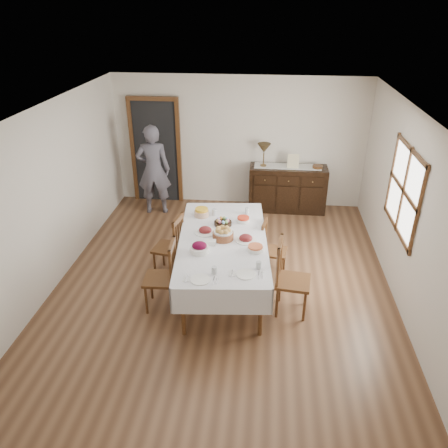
# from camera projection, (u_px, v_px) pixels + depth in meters

# --- Properties ---
(ground) EXTENTS (6.00, 6.00, 0.00)m
(ground) POSITION_uv_depth(u_px,v_px,m) (223.00, 282.00, 6.67)
(ground) COLOR brown
(room_shell) EXTENTS (5.02, 6.02, 2.65)m
(room_shell) POSITION_uv_depth(u_px,v_px,m) (216.00, 171.00, 6.30)
(room_shell) COLOR silver
(room_shell) RESTS_ON ground
(dining_table) EXTENTS (1.45, 2.53, 0.83)m
(dining_table) POSITION_uv_depth(u_px,v_px,m) (223.00, 245.00, 6.22)
(dining_table) COLOR white
(dining_table) RESTS_ON ground
(chair_left_near) EXTENTS (0.44, 0.44, 1.02)m
(chair_left_near) POSITION_uv_depth(u_px,v_px,m) (164.00, 275.00, 5.92)
(chair_left_near) COLOR #513018
(chair_left_near) RESTS_ON ground
(chair_left_far) EXTENTS (0.48, 0.48, 1.00)m
(chair_left_far) POSITION_uv_depth(u_px,v_px,m) (171.00, 245.00, 6.67)
(chair_left_far) COLOR #513018
(chair_left_far) RESTS_ON ground
(chair_right_near) EXTENTS (0.50, 0.50, 1.08)m
(chair_right_near) POSITION_uv_depth(u_px,v_px,m) (289.00, 277.00, 5.83)
(chair_right_near) COLOR #513018
(chair_right_near) RESTS_ON ground
(chair_right_far) EXTENTS (0.43, 0.43, 0.90)m
(chair_right_far) POSITION_uv_depth(u_px,v_px,m) (271.00, 248.00, 6.69)
(chair_right_far) COLOR #513018
(chair_right_far) RESTS_ON ground
(sideboard) EXTENTS (1.52, 0.55, 0.91)m
(sideboard) POSITION_uv_depth(u_px,v_px,m) (287.00, 189.00, 8.77)
(sideboard) COLOR black
(sideboard) RESTS_ON ground
(person) EXTENTS (0.64, 0.46, 1.90)m
(person) POSITION_uv_depth(u_px,v_px,m) (153.00, 167.00, 8.45)
(person) COLOR #54525F
(person) RESTS_ON ground
(bread_basket) EXTENTS (0.30, 0.30, 0.18)m
(bread_basket) POSITION_uv_depth(u_px,v_px,m) (223.00, 234.00, 6.14)
(bread_basket) COLOR brown
(bread_basket) RESTS_ON dining_table
(egg_basket) EXTENTS (0.27, 0.27, 0.11)m
(egg_basket) POSITION_uv_depth(u_px,v_px,m) (223.00, 222.00, 6.54)
(egg_basket) COLOR black
(egg_basket) RESTS_ON dining_table
(ham_platter_a) EXTENTS (0.32, 0.32, 0.11)m
(ham_platter_a) POSITION_uv_depth(u_px,v_px,m) (205.00, 231.00, 6.33)
(ham_platter_a) COLOR white
(ham_platter_a) RESTS_ON dining_table
(ham_platter_b) EXTENTS (0.30, 0.30, 0.11)m
(ham_platter_b) POSITION_uv_depth(u_px,v_px,m) (246.00, 239.00, 6.12)
(ham_platter_b) COLOR white
(ham_platter_b) RESTS_ON dining_table
(beet_bowl) EXTENTS (0.26, 0.26, 0.15)m
(beet_bowl) POSITION_uv_depth(u_px,v_px,m) (200.00, 248.00, 5.83)
(beet_bowl) COLOR white
(beet_bowl) RESTS_ON dining_table
(carrot_bowl) EXTENTS (0.19, 0.19, 0.09)m
(carrot_bowl) POSITION_uv_depth(u_px,v_px,m) (243.00, 220.00, 6.62)
(carrot_bowl) COLOR white
(carrot_bowl) RESTS_ON dining_table
(pineapple_bowl) EXTENTS (0.23, 0.23, 0.13)m
(pineapple_bowl) POSITION_uv_depth(u_px,v_px,m) (202.00, 212.00, 6.80)
(pineapple_bowl) COLOR tan
(pineapple_bowl) RESTS_ON dining_table
(casserole_dish) EXTENTS (0.22, 0.22, 0.08)m
(casserole_dish) POSITION_uv_depth(u_px,v_px,m) (255.00, 248.00, 5.87)
(casserole_dish) COLOR white
(casserole_dish) RESTS_ON dining_table
(butter_dish) EXTENTS (0.15, 0.10, 0.07)m
(butter_dish) POSITION_uv_depth(u_px,v_px,m) (211.00, 242.00, 6.01)
(butter_dish) COLOR white
(butter_dish) RESTS_ON dining_table
(setting_left) EXTENTS (0.43, 0.31, 0.10)m
(setting_left) POSITION_uv_depth(u_px,v_px,m) (205.00, 276.00, 5.30)
(setting_left) COLOR white
(setting_left) RESTS_ON dining_table
(setting_right) EXTENTS (0.43, 0.31, 0.10)m
(setting_right) POSITION_uv_depth(u_px,v_px,m) (250.00, 271.00, 5.41)
(setting_right) COLOR white
(setting_right) RESTS_ON dining_table
(glass_far_a) EXTENTS (0.07, 0.07, 0.10)m
(glass_far_a) POSITION_uv_depth(u_px,v_px,m) (214.00, 212.00, 6.82)
(glass_far_a) COLOR silver
(glass_far_a) RESTS_ON dining_table
(glass_far_b) EXTENTS (0.06, 0.06, 0.10)m
(glass_far_b) POSITION_uv_depth(u_px,v_px,m) (247.00, 211.00, 6.87)
(glass_far_b) COLOR silver
(glass_far_b) RESTS_ON dining_table
(runner) EXTENTS (1.30, 0.35, 0.01)m
(runner) POSITION_uv_depth(u_px,v_px,m) (288.00, 166.00, 8.59)
(runner) COLOR silver
(runner) RESTS_ON sideboard
(table_lamp) EXTENTS (0.26, 0.26, 0.46)m
(table_lamp) POSITION_uv_depth(u_px,v_px,m) (264.00, 149.00, 8.44)
(table_lamp) COLOR brown
(table_lamp) RESTS_ON sideboard
(picture_frame) EXTENTS (0.22, 0.08, 0.28)m
(picture_frame) POSITION_uv_depth(u_px,v_px,m) (293.00, 161.00, 8.44)
(picture_frame) COLOR beige
(picture_frame) RESTS_ON sideboard
(deco_bowl) EXTENTS (0.20, 0.20, 0.06)m
(deco_bowl) POSITION_uv_depth(u_px,v_px,m) (318.00, 167.00, 8.48)
(deco_bowl) COLOR #513018
(deco_bowl) RESTS_ON sideboard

